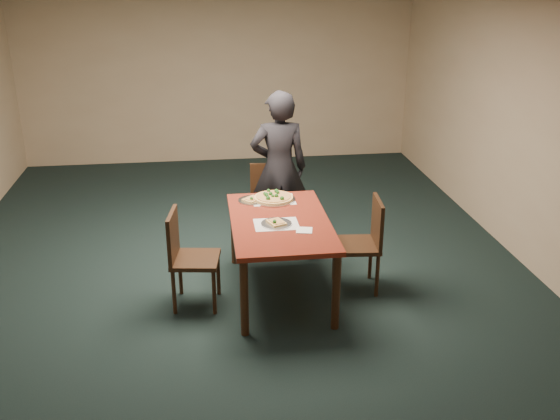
{
  "coord_description": "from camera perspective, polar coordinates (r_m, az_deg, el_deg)",
  "views": [
    {
      "loc": [
        -0.3,
        -5.67,
        2.96
      ],
      "look_at": [
        0.38,
        -0.43,
        0.85
      ],
      "focal_mm": 40.0,
      "sensor_mm": 36.0,
      "label": 1
    }
  ],
  "objects": [
    {
      "name": "room_shell",
      "position": [
        5.81,
        -4.37,
        9.57
      ],
      "size": [
        8.0,
        8.0,
        8.0
      ],
      "color": "tan",
      "rests_on": "ground"
    },
    {
      "name": "ground",
      "position": [
        6.4,
        -3.93,
        -5.83
      ],
      "size": [
        8.0,
        8.0,
        0.0
      ],
      "primitive_type": "plane",
      "color": "black",
      "rests_on": "ground"
    },
    {
      "name": "pizza_pan",
      "position": [
        6.21,
        -0.61,
        1.14
      ],
      "size": [
        0.43,
        0.43,
        0.07
      ],
      "color": "silver",
      "rests_on": "dining_table"
    },
    {
      "name": "slice_plate_far",
      "position": [
        6.19,
        -2.57,
        0.94
      ],
      "size": [
        0.28,
        0.28,
        0.06
      ],
      "color": "silver",
      "rests_on": "dining_table"
    },
    {
      "name": "napkin",
      "position": [
        5.51,
        2.23,
        -1.86
      ],
      "size": [
        0.17,
        0.17,
        0.01
      ],
      "primitive_type": "cube",
      "rotation": [
        0.0,
        0.0,
        -0.21
      ],
      "color": "white",
      "rests_on": "dining_table"
    },
    {
      "name": "diner",
      "position": [
        6.83,
        -0.1,
        3.82
      ],
      "size": [
        0.63,
        0.42,
        1.72
      ],
      "primitive_type": "imported",
      "rotation": [
        0.0,
        0.0,
        3.13
      ],
      "color": "black",
      "rests_on": "ground"
    },
    {
      "name": "chair_left",
      "position": [
        5.69,
        -8.55,
        -3.93
      ],
      "size": [
        0.47,
        0.47,
        0.91
      ],
      "rotation": [
        0.0,
        0.0,
        1.43
      ],
      "color": "black",
      "rests_on": "ground"
    },
    {
      "name": "dining_table",
      "position": [
        5.76,
        -0.0,
        -1.77
      ],
      "size": [
        0.9,
        1.5,
        0.75
      ],
      "color": "maroon",
      "rests_on": "ground"
    },
    {
      "name": "placemat_main",
      "position": [
        6.22,
        -0.59,
        0.95
      ],
      "size": [
        0.42,
        0.32,
        0.0
      ],
      "primitive_type": "cube",
      "color": "white",
      "rests_on": "dining_table"
    },
    {
      "name": "chair_right",
      "position": [
        5.97,
        7.76,
        -2.64
      ],
      "size": [
        0.45,
        0.45,
        0.91
      ],
      "rotation": [
        0.0,
        0.0,
        -1.66
      ],
      "color": "black",
      "rests_on": "ground"
    },
    {
      "name": "chair_far",
      "position": [
        6.85,
        -0.96,
        0.85
      ],
      "size": [
        0.46,
        0.46,
        0.91
      ],
      "rotation": [
        0.0,
        0.0,
        -0.09
      ],
      "color": "black",
      "rests_on": "ground"
    },
    {
      "name": "placemat_near",
      "position": [
        5.64,
        -0.34,
        -1.31
      ],
      "size": [
        0.4,
        0.3,
        0.0
      ],
      "primitive_type": "cube",
      "color": "white",
      "rests_on": "dining_table"
    },
    {
      "name": "slice_plate_near",
      "position": [
        5.63,
        -0.35,
        -1.19
      ],
      "size": [
        0.28,
        0.28,
        0.06
      ],
      "color": "silver",
      "rests_on": "dining_table"
    }
  ]
}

